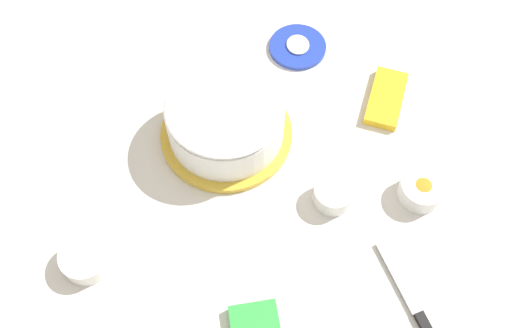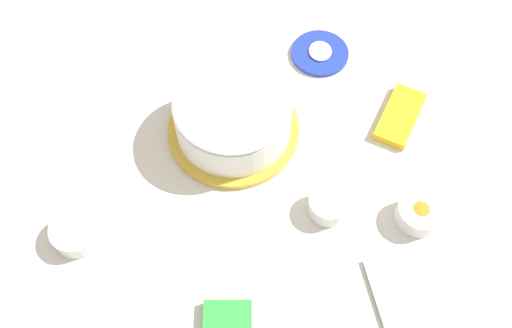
% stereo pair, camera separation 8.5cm
% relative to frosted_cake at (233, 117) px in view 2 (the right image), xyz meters
% --- Properties ---
extents(ground_plane, '(1.54, 1.54, 0.00)m').
position_rel_frosted_cake_xyz_m(ground_plane, '(-0.14, -0.08, -0.06)').
color(ground_plane, silver).
extents(frosted_cake, '(0.27, 0.27, 0.12)m').
position_rel_frosted_cake_xyz_m(frosted_cake, '(0.00, 0.00, 0.00)').
color(frosted_cake, gold).
rests_on(frosted_cake, ground_plane).
extents(frosting_tub_lid, '(0.13, 0.13, 0.02)m').
position_rel_frosted_cake_xyz_m(frosting_tub_lid, '(0.21, -0.18, -0.05)').
color(frosting_tub_lid, '#233DAD').
rests_on(frosting_tub_lid, ground_plane).
extents(sprinkle_bowl_green, '(0.08, 0.08, 0.04)m').
position_rel_frosted_cake_xyz_m(sprinkle_bowl_green, '(-0.17, -0.19, -0.03)').
color(sprinkle_bowl_green, white).
rests_on(sprinkle_bowl_green, ground_plane).
extents(sprinkle_bowl_orange, '(0.08, 0.08, 0.04)m').
position_rel_frosted_cake_xyz_m(sprinkle_bowl_orange, '(-0.18, -0.35, -0.03)').
color(sprinkle_bowl_orange, white).
rests_on(sprinkle_bowl_orange, ground_plane).
extents(sprinkle_bowl_rainbow, '(0.09, 0.09, 0.04)m').
position_rel_frosted_cake_xyz_m(sprinkle_bowl_rainbow, '(-0.24, 0.27, -0.03)').
color(sprinkle_bowl_rainbow, white).
rests_on(sprinkle_bowl_rainbow, ground_plane).
extents(candy_box_upper, '(0.16, 0.12, 0.02)m').
position_rel_frosted_cake_xyz_m(candy_box_upper, '(0.05, -0.34, -0.05)').
color(candy_box_upper, yellow).
rests_on(candy_box_upper, ground_plane).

